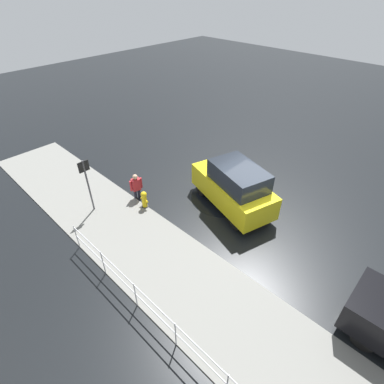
% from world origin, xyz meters
% --- Properties ---
extents(ground_plane, '(60.00, 60.00, 0.00)m').
position_xyz_m(ground_plane, '(0.00, 0.00, 0.00)').
color(ground_plane, black).
extents(kerb_strip, '(24.00, 3.20, 0.04)m').
position_xyz_m(kerb_strip, '(0.00, 4.20, 0.02)').
color(kerb_strip, slate).
rests_on(kerb_strip, ground).
extents(moving_hatchback, '(4.22, 2.74, 2.06)m').
position_xyz_m(moving_hatchback, '(0.87, 0.02, 1.03)').
color(moving_hatchback, yellow).
rests_on(moving_hatchback, ground).
extents(fire_hydrant, '(0.42, 0.31, 0.80)m').
position_xyz_m(fire_hydrant, '(3.51, 2.67, 0.40)').
color(fire_hydrant, gold).
rests_on(fire_hydrant, ground).
extents(pedestrian, '(0.32, 0.56, 1.22)m').
position_xyz_m(pedestrian, '(4.27, 2.48, 0.68)').
color(pedestrian, '#B2262D').
rests_on(pedestrian, ground).
extents(metal_railing, '(8.59, 0.04, 1.05)m').
position_xyz_m(metal_railing, '(-0.85, 5.79, 0.72)').
color(metal_railing, '#B7BABF').
rests_on(metal_railing, ground).
extents(sign_post, '(0.07, 0.44, 2.40)m').
position_xyz_m(sign_post, '(4.92, 4.28, 1.58)').
color(sign_post, '#4C4C51').
rests_on(sign_post, ground).
extents(puddle_patch, '(2.76, 2.76, 0.01)m').
position_xyz_m(puddle_patch, '(1.58, -0.14, 0.00)').
color(puddle_patch, black).
rests_on(puddle_patch, ground).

